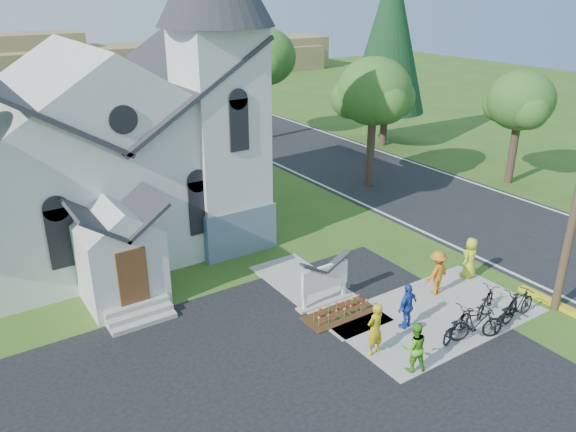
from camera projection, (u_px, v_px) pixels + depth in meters
ground at (414, 337)px, 18.01m from camera, size 120.00×120.00×0.00m
road at (355, 167)px, 34.66m from camera, size 8.00×90.00×0.02m
sidewalk at (435, 315)px, 19.15m from camera, size 7.00×4.00×0.05m
church at (107, 123)px, 22.86m from camera, size 12.35×12.00×13.00m
church_sign at (325, 278)px, 19.48m from camera, size 2.20×0.40×1.70m
flower_bed at (340, 314)px, 19.16m from camera, size 2.60×1.10×0.07m
tree_road_near at (374, 92)px, 29.60m from camera, size 4.00×4.00×7.05m
tree_road_mid at (264, 57)px, 38.89m from camera, size 4.40×4.40×7.80m
tree_road_far at (521, 101)px, 30.29m from camera, size 3.60×3.60×6.30m
conifer at (390, 35)px, 36.70m from camera, size 5.20×5.20×12.40m
distant_hills at (71, 65)px, 62.36m from camera, size 61.00×10.00×5.60m
cyclist_0 at (375, 329)px, 16.82m from camera, size 0.67×0.47×1.72m
bike_0 at (457, 324)px, 17.75m from camera, size 1.87×1.07×0.93m
cyclist_1 at (414, 347)px, 16.12m from camera, size 0.93×0.84×1.57m
bike_1 at (476, 324)px, 17.60m from camera, size 1.90×1.16×1.11m
cyclist_2 at (407, 306)px, 18.14m from camera, size 0.99×0.56×1.59m
bike_2 at (506, 312)px, 18.37m from camera, size 2.02×1.18×1.00m
cyclist_3 at (437, 273)px, 20.12m from camera, size 1.13×0.70×1.69m
bike_3 at (519, 305)px, 18.68m from camera, size 1.81×0.65×1.07m
cyclist_4 at (470, 258)px, 21.31m from camera, size 0.86×0.64×1.61m
bike_4 at (485, 301)px, 19.09m from camera, size 1.76×1.16×0.87m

